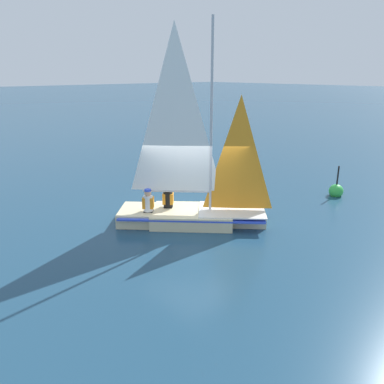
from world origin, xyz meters
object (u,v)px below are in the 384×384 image
(sailboat_main, at_px, (191,199))
(buoy_marker, at_px, (336,191))
(sailor_crew, at_px, (148,206))
(sailor_helm, at_px, (168,201))

(sailboat_main, distance_m, buoy_marker, 6.31)
(sailor_crew, bearing_deg, buoy_marker, 25.52)
(sailor_helm, distance_m, sailor_crew, 0.72)
(sailor_helm, bearing_deg, sailboat_main, -15.15)
(sailboat_main, xyz_separation_m, sailor_helm, (0.69, 0.39, -0.17))
(sailor_helm, bearing_deg, sailor_crew, -143.06)
(sailor_crew, xyz_separation_m, buoy_marker, (-2.59, -7.13, -0.43))
(sailor_helm, relative_size, sailor_crew, 1.00)
(sailor_helm, xyz_separation_m, sailor_crew, (0.11, 0.71, 0.00))
(sailor_crew, relative_size, buoy_marker, 0.91)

